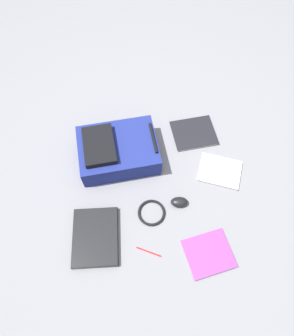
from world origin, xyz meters
TOP-DOWN VIEW (x-y plane):
  - ground_plane at (0.00, 0.00)m, footprint 3.35×3.35m
  - backpack at (-0.13, -0.21)m, footprint 0.42×0.50m
  - laptop at (0.36, -0.29)m, footprint 0.33×0.26m
  - book_comic at (-0.31, 0.24)m, footprint 0.27×0.30m
  - book_red at (-0.05, 0.38)m, footprint 0.23×0.27m
  - book_manual at (0.42, 0.29)m, footprint 0.27×0.28m
  - computer_mouse at (0.15, 0.14)m, footprint 0.06×0.10m
  - cable_coil at (0.21, -0.01)m, footprint 0.15×0.15m
  - pen_black at (0.42, -0.01)m, footprint 0.05×0.13m

SIDE VIEW (x-z plane):
  - ground_plane at x=0.00m, z-range 0.00..0.00m
  - pen_black at x=0.42m, z-range 0.00..0.01m
  - cable_coil at x=0.21m, z-range 0.00..0.01m
  - book_comic at x=-0.31m, z-range 0.00..0.02m
  - book_red at x=-0.05m, z-range 0.00..0.02m
  - book_manual at x=0.42m, z-range 0.00..0.02m
  - laptop at x=0.36m, z-range 0.00..0.03m
  - computer_mouse at x=0.15m, z-range 0.00..0.04m
  - backpack at x=-0.13m, z-range -0.01..0.16m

